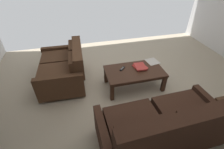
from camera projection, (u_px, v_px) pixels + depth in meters
The scene contains 7 objects.
ground_plane at pixel (131, 93), 3.30m from camera, with size 5.99×5.01×0.01m, color #B7A88E.
sofa_main at pixel (163, 127), 2.22m from camera, with size 1.77×0.86×0.86m.
loveseat_near at pixel (64, 68), 3.41m from camera, with size 0.94×1.30×0.81m.
coffee_table at pixel (134, 73), 3.27m from camera, with size 1.16×0.65×0.41m.
book_stack at pixel (140, 67), 3.30m from camera, with size 0.29×0.31×0.05m.
tv_remote at pixel (122, 69), 3.26m from camera, with size 0.14×0.15×0.02m.
loose_magazine at pixel (152, 61), 3.49m from camera, with size 0.24×0.26×0.01m, color silver.
Camera 1 is at (0.96, 2.26, 2.27)m, focal length 26.02 mm.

